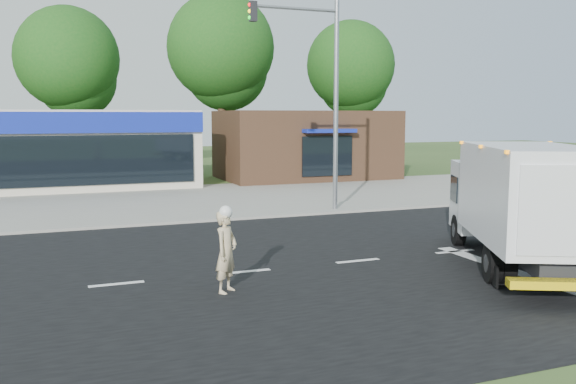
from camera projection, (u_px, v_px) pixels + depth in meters
name	position (u px, v px, depth m)	size (l,w,h in m)	color
ground	(358.00, 261.00, 15.63)	(120.00, 120.00, 0.00)	#385123
road_asphalt	(358.00, 261.00, 15.63)	(60.00, 14.00, 0.02)	black
sidewalk	(257.00, 212.00, 23.21)	(60.00, 2.40, 0.12)	gray
parking_apron	(218.00, 195.00, 28.58)	(60.00, 9.00, 0.02)	gray
lane_markings	(433.00, 268.00, 14.87)	(55.20, 7.00, 0.01)	silver
ems_box_truck	(519.00, 197.00, 14.72)	(4.89, 7.13, 3.06)	black
emergency_worker	(226.00, 250.00, 12.79)	(0.75, 0.75, 1.86)	#CCB488
retail_strip_mall	(13.00, 150.00, 30.57)	(18.00, 6.20, 4.00)	beige
brown_storefront	(306.00, 145.00, 36.38)	(10.00, 6.70, 4.00)	#382316
traffic_signal_pole	(321.00, 83.00, 22.89)	(3.51, 0.25, 8.00)	gray
background_trees	(150.00, 60.00, 40.45)	(36.77, 7.39, 12.10)	#332114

